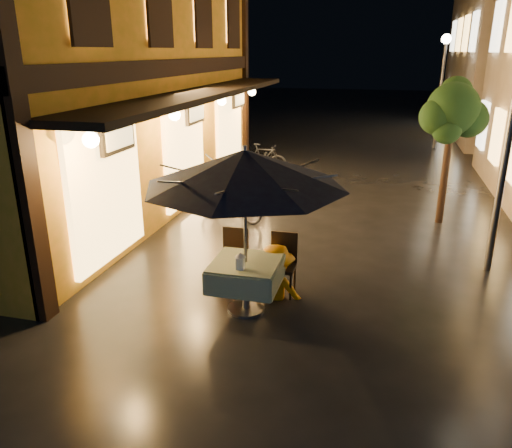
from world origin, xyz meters
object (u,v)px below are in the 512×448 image
(table_lantern, at_px, (240,260))
(person_orange, at_px, (229,249))
(cafe_table, at_px, (246,274))
(patio_umbrella, at_px, (245,168))
(bicycle_0, at_px, (230,202))
(person_yellow, at_px, (276,247))

(table_lantern, bearing_deg, person_orange, 116.94)
(cafe_table, xyz_separation_m, patio_umbrella, (0.00, 0.00, 1.56))
(person_orange, bearing_deg, bicycle_0, -64.96)
(person_orange, distance_m, person_yellow, 0.76)
(cafe_table, distance_m, person_yellow, 0.70)
(patio_umbrella, bearing_deg, person_yellow, 60.69)
(patio_umbrella, xyz_separation_m, person_orange, (-0.43, 0.58, -1.44))
(bicycle_0, bearing_deg, person_orange, -147.78)
(cafe_table, xyz_separation_m, bicycle_0, (-1.44, 3.89, -0.15))
(cafe_table, relative_size, patio_umbrella, 0.35)
(table_lantern, height_order, person_orange, person_orange)
(cafe_table, height_order, person_orange, person_orange)
(patio_umbrella, distance_m, bicycle_0, 4.49)
(cafe_table, xyz_separation_m, person_orange, (-0.43, 0.58, 0.12))
(cafe_table, bearing_deg, person_orange, 126.78)
(table_lantern, xyz_separation_m, person_yellow, (0.32, 0.84, -0.10))
(table_lantern, distance_m, bicycle_0, 4.43)
(person_yellow, xyz_separation_m, bicycle_0, (-1.76, 3.32, -0.39))
(table_lantern, height_order, bicycle_0, table_lantern)
(patio_umbrella, xyz_separation_m, person_yellow, (0.32, 0.57, -1.33))
(cafe_table, bearing_deg, patio_umbrella, 45.00)
(cafe_table, height_order, patio_umbrella, patio_umbrella)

